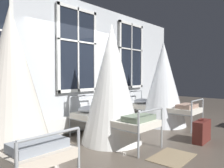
{
  "coord_description": "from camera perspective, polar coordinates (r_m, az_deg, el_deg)",
  "views": [
    {
      "loc": [
        -3.35,
        -3.06,
        1.37
      ],
      "look_at": [
        0.0,
        -0.09,
        1.18
      ],
      "focal_mm": 35.3,
      "sensor_mm": 36.0,
      "label": 1
    }
  ],
  "objects": [
    {
      "name": "cot_third",
      "position": [
        6.17,
        13.08,
        -0.2
      ],
      "size": [
        1.25,
        1.92,
        2.28
      ],
      "rotation": [
        0.0,
        0.0,
        1.57
      ],
      "color": "#9EA3A8",
      "rests_on": "ground"
    },
    {
      "name": "rug_second",
      "position": [
        3.97,
        15.27,
        -17.81
      ],
      "size": [
        0.82,
        0.58,
        0.01
      ],
      "primitive_type": "cube",
      "rotation": [
        0.0,
        0.0,
        0.03
      ],
      "color": "#8E7A5B",
      "rests_on": "ground"
    },
    {
      "name": "cot_first",
      "position": [
        3.21,
        -24.67,
        -2.6
      ],
      "size": [
        1.25,
        1.93,
        2.28
      ],
      "rotation": [
        0.0,
        0.0,
        1.56
      ],
      "color": "#9EA3A8",
      "rests_on": "ground"
    },
    {
      "name": "window_bank",
      "position": [
        5.24,
        -8.74,
        0.35
      ],
      "size": [
        5.35,
        0.1,
        2.87
      ],
      "color": "black",
      "rests_on": "ground"
    },
    {
      "name": "back_wall_with_windows",
      "position": [
        5.34,
        -9.59,
        4.51
      ],
      "size": [
        8.49,
        0.1,
        3.14
      ],
      "primitive_type": "cube",
      "color": "silver",
      "rests_on": "ground"
    },
    {
      "name": "ground",
      "position": [
        4.74,
        -0.9,
        -14.41
      ],
      "size": [
        20.38,
        20.38,
        0.0
      ],
      "primitive_type": "plane",
      "color": "brown"
    },
    {
      "name": "cot_second",
      "position": [
        4.48,
        -0.05,
        -0.35
      ],
      "size": [
        1.25,
        1.94,
        2.4
      ],
      "rotation": [
        0.0,
        0.0,
        1.54
      ],
      "color": "#9EA3A8",
      "rests_on": "ground"
    },
    {
      "name": "suitcase_dark",
      "position": [
        4.93,
        22.23,
        -11.24
      ],
      "size": [
        0.57,
        0.23,
        0.47
      ],
      "rotation": [
        0.0,
        0.0,
        0.04
      ],
      "color": "#5B231E",
      "rests_on": "ground"
    }
  ]
}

